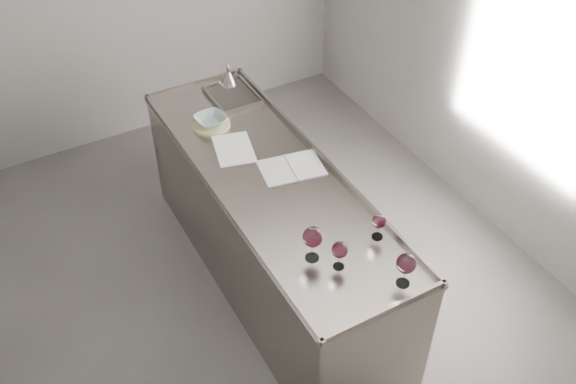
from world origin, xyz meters
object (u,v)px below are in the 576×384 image
wine_funnel (229,78)px  wine_glass_right (406,264)px  wine_glass_middle (340,251)px  wine_glass_small (379,222)px  ceramic_bowl (211,120)px  counter (272,231)px  notebook (292,168)px  wine_glass_left (313,238)px

wine_funnel → wine_glass_right: bearing=-91.0°
wine_glass_middle → wine_glass_small: 0.32m
wine_glass_middle → ceramic_bowl: (-0.07, 1.49, -0.08)m
wine_glass_small → ceramic_bowl: wine_glass_small is taller
counter → wine_glass_middle: size_ratio=14.10×
wine_glass_right → wine_glass_small: 0.35m
wine_glass_middle → ceramic_bowl: 1.50m
counter → ceramic_bowl: size_ratio=11.90×
notebook → counter: bearing=-168.2°
ceramic_bowl → notebook: bearing=-69.6°
wine_glass_small → wine_glass_right: bearing=-103.1°
wine_glass_middle → wine_glass_small: wine_glass_middle is taller
wine_glass_right → wine_glass_small: (0.08, 0.34, -0.03)m
counter → ceramic_bowl: bearing=98.6°
wine_glass_left → wine_glass_middle: 0.15m
wine_glass_left → counter: bearing=79.8°
counter → wine_glass_right: 1.26m
wine_funnel → ceramic_bowl: bearing=-128.7°
wine_glass_right → wine_glass_small: bearing=76.9°
counter → wine_glass_left: bearing=-100.2°
counter → wine_glass_small: wine_glass_small is taller
wine_glass_middle → wine_funnel: 1.92m
wine_glass_right → wine_funnel: bearing=89.0°
wine_glass_middle → wine_glass_small: (0.30, 0.08, -0.01)m
wine_glass_right → wine_funnel: size_ratio=1.13×
wine_glass_small → wine_funnel: wine_funnel is taller
wine_glass_left → ceramic_bowl: 1.38m
counter → wine_glass_right: wine_glass_right is taller
counter → wine_glass_left: size_ratio=11.32×
wine_glass_left → wine_glass_middle: wine_glass_left is taller
wine_glass_right → wine_glass_small: size_ratio=1.27×
wine_glass_right → wine_glass_middle: bearing=131.2°
wine_glass_middle → wine_funnel: (0.26, 1.90, -0.07)m
wine_glass_middle → notebook: size_ratio=0.40×
wine_glass_left → notebook: (0.27, 0.71, -0.15)m
counter → wine_glass_middle: bearing=-92.5°
wine_glass_small → wine_funnel: bearing=91.3°
wine_glass_right → wine_funnel: wine_glass_right is taller
wine_glass_left → wine_funnel: 1.82m
wine_glass_left → wine_glass_small: wine_glass_left is taller
wine_glass_small → notebook: wine_glass_small is taller
counter → wine_funnel: bearing=78.2°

